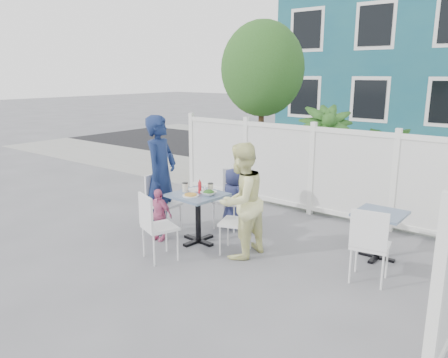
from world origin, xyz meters
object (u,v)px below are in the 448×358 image
Objects in this scene: chair_near at (154,222)px; man at (161,174)px; chair_right at (241,217)px; toddler at (159,214)px; chair_back at (231,194)px; chair_left at (160,199)px; utility_cabinet at (231,149)px; main_table at (198,205)px; boy at (233,198)px; woman at (241,201)px; spare_table at (379,223)px.

man is at bearing 150.80° from chair_near.
chair_right is 1.36m from toddler.
man is (-0.76, -0.85, 0.39)m from chair_back.
chair_back reaches higher than chair_left.
chair_right is at bearing 124.91° from chair_back.
chair_right is (3.10, -3.84, -0.11)m from utility_cabinet.
main_table is 0.96× the size of toddler.
utility_cabinet is at bearing -37.56° from boy.
utility_cabinet is 1.39× the size of chair_near.
main_table is 0.87m from chair_near.
chair_left is (-0.79, -0.03, -0.04)m from main_table.
main_table is at bearing 85.94° from chair_left.
chair_near reaches higher than toddler.
chair_near is at bearing -41.78° from woman.
utility_cabinet is 1.37× the size of chair_back.
woman is (1.59, 0.01, 0.25)m from chair_left.
chair_near is 0.94× the size of boy.
utility_cabinet is 5.03m from woman.
woman is 1.99× the size of toddler.
chair_near is (-2.38, -1.95, 0.03)m from spare_table.
main_table is 0.83× the size of chair_near.
utility_cabinet is 3.82m from chair_back.
chair_back is 1.24m from woman.
chair_near is at bearing -156.57° from man.
utility_cabinet reaches higher than chair_left.
man is 1.61m from woman.
chair_right is at bearing 69.46° from chair_near.
chair_near is at bearing 80.81° from chair_back.
chair_near is (0.76, -0.84, -0.00)m from chair_left.
chair_near is 1.71m from boy.
toddler is (-2.89, -1.39, -0.11)m from spare_table.
boy reaches higher than chair_near.
main_table is (2.35, -3.90, -0.06)m from utility_cabinet.
man is (-0.01, 0.04, 0.39)m from chair_left.
chair_left is 1.02× the size of chair_right.
chair_right is 0.93× the size of boy.
main_table is at bearing 74.90° from chair_right.
boy is at bearing 141.78° from chair_back.
woman reaches higher than main_table.
spare_table is 2.39m from chair_back.
chair_right is at bearing -143.07° from woman.
chair_back reaches higher than toddler.
chair_left is 1.13m from chair_near.
utility_cabinet reaches higher than toddler.
spare_table is 3.08m from chair_near.
man is at bearing 118.36° from toddler.
chair_right reaches higher than toddler.
man is at bearing -70.16° from utility_cabinet.
boy is at bearing 108.21° from chair_near.
spare_table is 0.66× the size of boy.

